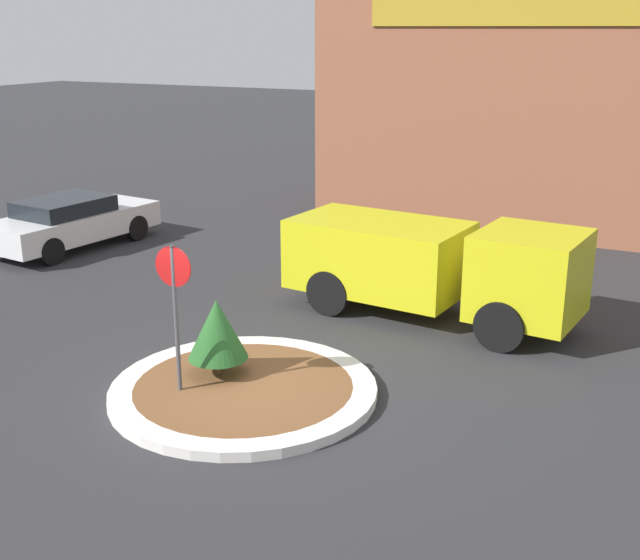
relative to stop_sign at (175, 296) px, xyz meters
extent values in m
plane|color=#2D2D30|center=(0.83, 0.58, -1.74)|extent=(120.00, 120.00, 0.00)
cylinder|color=silver|center=(0.83, 0.58, -1.65)|extent=(4.31, 4.31, 0.16)
cylinder|color=brown|center=(0.83, 0.58, -1.65)|extent=(3.54, 3.54, 0.16)
cylinder|color=#4C4C51|center=(0.00, 0.00, -0.46)|extent=(0.07, 0.07, 2.54)
cylinder|color=#B71414|center=(0.00, 0.00, 0.47)|extent=(0.64, 0.03, 0.64)
cylinder|color=brown|center=(0.23, 0.78, -1.42)|extent=(0.08, 0.08, 0.30)
cone|color=#235623|center=(0.23, 0.78, -0.77)|extent=(0.99, 0.99, 1.01)
cube|color=gold|center=(4.36, 5.14, -0.49)|extent=(2.09, 2.16, 1.63)
cube|color=gold|center=(1.19, 5.48, -0.58)|extent=(3.74, 2.44, 1.45)
cube|color=black|center=(5.02, 5.07, -0.21)|extent=(0.23, 1.76, 0.57)
cylinder|color=black|center=(4.28, 6.10, -1.26)|extent=(0.97, 0.33, 0.95)
cylinder|color=black|center=(4.08, 4.21, -1.26)|extent=(0.97, 0.33, 0.95)
cylinder|color=black|center=(0.65, 6.50, -1.26)|extent=(0.97, 0.33, 0.95)
cylinder|color=black|center=(0.44, 4.60, -1.26)|extent=(0.97, 0.33, 0.95)
cube|color=#93563D|center=(2.34, 15.51, 1.75)|extent=(12.21, 6.00, 6.97)
cube|color=#B28E23|center=(2.34, 12.48, 4.42)|extent=(8.55, 0.08, 0.90)
cube|color=silver|center=(-8.02, 6.44, -1.10)|extent=(2.44, 4.92, 0.67)
cube|color=black|center=(-8.05, 6.20, -0.56)|extent=(1.92, 2.45, 0.41)
cylinder|color=black|center=(-8.70, 8.00, -1.39)|extent=(0.29, 0.72, 0.70)
cylinder|color=black|center=(-6.99, 7.79, -1.39)|extent=(0.29, 0.72, 0.70)
cylinder|color=black|center=(-9.06, 5.09, -1.39)|extent=(0.29, 0.72, 0.70)
cylinder|color=black|center=(-7.34, 4.88, -1.39)|extent=(0.29, 0.72, 0.70)
camera|label=1|loc=(7.10, -9.51, 3.94)|focal=45.00mm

